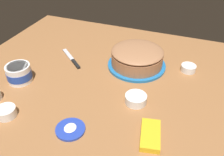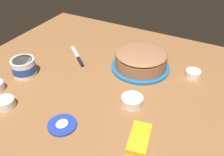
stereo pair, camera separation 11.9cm
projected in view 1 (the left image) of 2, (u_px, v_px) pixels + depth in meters
ground_plane at (97, 95)px, 1.14m from camera, size 1.54×1.54×0.00m
frosted_cake at (137, 58)px, 1.31m from camera, size 0.32×0.32×0.11m
frosting_tub at (19, 73)px, 1.21m from camera, size 0.12×0.12×0.09m
frosting_tub_lid at (70, 129)px, 0.96m from camera, size 0.12×0.12×0.02m
spreading_knife at (73, 60)px, 1.38m from camera, size 0.17×0.19×0.01m
sprinkle_bowl_yellow at (188, 68)px, 1.29m from camera, size 0.08×0.08×0.04m
sprinkle_bowl_blue at (6, 112)px, 1.02m from camera, size 0.08×0.08×0.04m
sprinkle_bowl_rainbow at (136, 99)px, 1.09m from camera, size 0.10×0.10×0.04m
candy_box_lower at (150, 135)px, 0.93m from camera, size 0.16×0.10×0.03m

